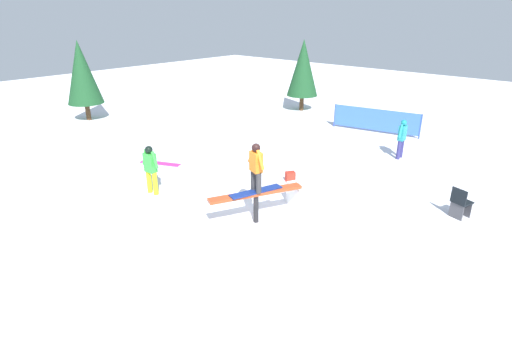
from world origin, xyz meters
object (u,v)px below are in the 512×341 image
object	(u,v)px
backpack_on_snow	(290,177)
main_rider_on_rail	(256,169)
pine_tree_near	(303,68)
loose_snowboard_magenta	(160,163)
rail_feature	(256,196)
folding_chair	(460,204)
bystander_green	(151,167)
bystander_teal	(402,137)
pine_tree_far	(82,72)

from	to	relation	value
backpack_on_snow	main_rider_on_rail	bearing A→B (deg)	53.13
pine_tree_near	loose_snowboard_magenta	bearing A→B (deg)	5.47
rail_feature	folding_chair	world-z (taller)	rail_feature
bystander_green	folding_chair	size ratio (longest dim) A/B	1.75
bystander_teal	loose_snowboard_magenta	distance (m)	9.10
bystander_teal	backpack_on_snow	distance (m)	4.96
backpack_on_snow	loose_snowboard_magenta	bearing A→B (deg)	-33.61
folding_chair	main_rider_on_rail	bearing A→B (deg)	62.18
pine_tree_near	pine_tree_far	distance (m)	11.40
main_rider_on_rail	bystander_teal	distance (m)	7.43
main_rider_on_rail	bystander_green	xyz separation A→B (m)	(0.77, -3.58, -0.67)
bystander_green	bystander_teal	bearing A→B (deg)	56.25
main_rider_on_rail	backpack_on_snow	bearing A→B (deg)	-142.36
loose_snowboard_magenta	pine_tree_far	world-z (taller)	pine_tree_far
bystander_green	backpack_on_snow	world-z (taller)	bystander_green
pine_tree_near	bystander_green	bearing A→B (deg)	13.77
bystander_green	backpack_on_snow	size ratio (longest dim) A/B	4.53
rail_feature	folding_chair	bearing A→B (deg)	159.85
backpack_on_snow	rail_feature	bearing A→B (deg)	53.13
loose_snowboard_magenta	backpack_on_snow	bearing A→B (deg)	177.13
bystander_green	bystander_teal	xyz separation A→B (m)	(-8.11, 4.42, -0.02)
folding_chair	pine_tree_near	xyz separation A→B (m)	(-7.43, -10.53, 1.92)
rail_feature	pine_tree_far	bearing A→B (deg)	-73.81
loose_snowboard_magenta	folding_chair	xyz separation A→B (m)	(-2.95, 9.54, 0.40)
bystander_green	bystander_teal	distance (m)	9.24
folding_chair	pine_tree_near	bearing A→B (deg)	-17.06
bystander_green	pine_tree_far	world-z (taller)	pine_tree_far
loose_snowboard_magenta	rail_feature	bearing A→B (deg)	145.84
folding_chair	pine_tree_far	size ratio (longest dim) A/B	0.22
rail_feature	pine_tree_far	distance (m)	13.83
pine_tree_near	rail_feature	bearing A→B (deg)	30.08
bystander_green	loose_snowboard_magenta	world-z (taller)	bystander_green
pine_tree_far	folding_chair	bearing A→B (deg)	95.10
rail_feature	pine_tree_near	world-z (taller)	pine_tree_near
backpack_on_snow	pine_tree_far	distance (m)	12.81
rail_feature	pine_tree_near	xyz separation A→B (m)	(-11.29, -6.54, 1.59)
main_rider_on_rail	loose_snowboard_magenta	bearing A→B (deg)	-80.40
backpack_on_snow	bystander_green	bearing A→B (deg)	-2.35
bystander_green	pine_tree_near	bearing A→B (deg)	98.63
loose_snowboard_magenta	backpack_on_snow	distance (m)	4.97
bystander_teal	backpack_on_snow	xyz separation A→B (m)	(4.58, -1.78, -0.68)
bystander_green	folding_chair	distance (m)	8.89
folding_chair	pine_tree_near	distance (m)	13.03
rail_feature	pine_tree_far	xyz separation A→B (m)	(-2.30, -13.54, 1.65)
backpack_on_snow	pine_tree_near	size ratio (longest dim) A/B	0.09
rail_feature	main_rider_on_rail	distance (m)	0.79
rail_feature	bystander_green	bearing A→B (deg)	-52.11
main_rider_on_rail	folding_chair	world-z (taller)	main_rider_on_rail
backpack_on_snow	pine_tree_far	world-z (taller)	pine_tree_far
pine_tree_far	bystander_teal	bearing A→B (deg)	109.35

